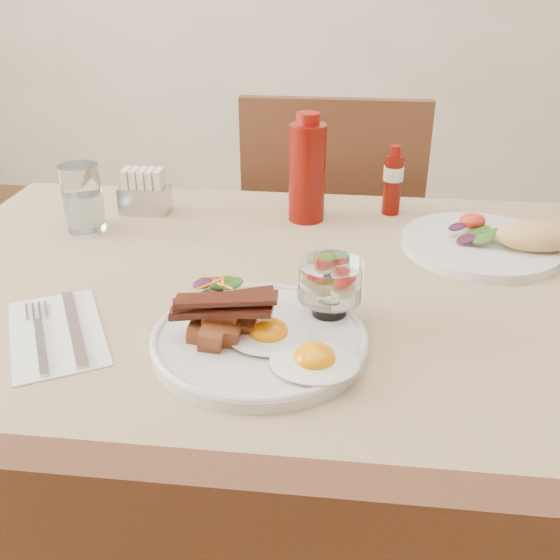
# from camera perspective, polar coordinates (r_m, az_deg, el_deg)

# --- Properties ---
(table) EXTENTS (1.33, 0.88, 0.75)m
(table) POSITION_cam_1_polar(r_m,az_deg,el_deg) (0.98, 3.35, -5.75)
(table) COLOR #562F1B
(table) RESTS_ON ground
(chair_far) EXTENTS (0.42, 0.42, 0.93)m
(chair_far) POSITION_cam_1_polar(r_m,az_deg,el_deg) (1.63, 4.67, 2.93)
(chair_far) COLOR #562F1B
(chair_far) RESTS_ON ground
(main_plate) EXTENTS (0.28, 0.28, 0.02)m
(main_plate) POSITION_cam_1_polar(r_m,az_deg,el_deg) (0.81, -1.90, -5.52)
(main_plate) COLOR silver
(main_plate) RESTS_ON table
(fried_eggs) EXTENTS (0.18, 0.15, 0.03)m
(fried_eggs) POSITION_cam_1_polar(r_m,az_deg,el_deg) (0.77, 1.00, -6.08)
(fried_eggs) COLOR silver
(fried_eggs) RESTS_ON main_plate
(bacon_potato_pile) EXTENTS (0.14, 0.08, 0.06)m
(bacon_potato_pile) POSITION_cam_1_polar(r_m,az_deg,el_deg) (0.79, -5.40, -3.53)
(bacon_potato_pile) COLOR brown
(bacon_potato_pile) RESTS_ON main_plate
(side_salad) EXTENTS (0.08, 0.08, 0.04)m
(side_salad) POSITION_cam_1_polar(r_m,az_deg,el_deg) (0.87, -5.57, -1.35)
(side_salad) COLOR #245416
(side_salad) RESTS_ON main_plate
(fruit_cup) EXTENTS (0.09, 0.09, 0.09)m
(fruit_cup) POSITION_cam_1_polar(r_m,az_deg,el_deg) (0.83, 4.62, -0.07)
(fruit_cup) COLOR white
(fruit_cup) RESTS_ON main_plate
(second_plate) EXTENTS (0.28, 0.27, 0.07)m
(second_plate) POSITION_cam_1_polar(r_m,az_deg,el_deg) (1.12, 18.94, 3.36)
(second_plate) COLOR silver
(second_plate) RESTS_ON table
(ketchup_bottle) EXTENTS (0.09, 0.09, 0.20)m
(ketchup_bottle) POSITION_cam_1_polar(r_m,az_deg,el_deg) (1.17, 2.49, 9.91)
(ketchup_bottle) COLOR #600B05
(ketchup_bottle) RESTS_ON table
(hot_sauce_bottle) EXTENTS (0.04, 0.04, 0.13)m
(hot_sauce_bottle) POSITION_cam_1_polar(r_m,az_deg,el_deg) (1.23, 10.28, 8.86)
(hot_sauce_bottle) COLOR #600B05
(hot_sauce_bottle) RESTS_ON table
(sugar_caddy) EXTENTS (0.10, 0.06, 0.09)m
(sugar_caddy) POSITION_cam_1_polar(r_m,az_deg,el_deg) (1.25, -12.27, 7.72)
(sugar_caddy) COLOR #B2B2B7
(sugar_caddy) RESTS_ON table
(water_glass) EXTENTS (0.07, 0.07, 0.12)m
(water_glass) POSITION_cam_1_polar(r_m,az_deg,el_deg) (1.19, -17.54, 6.81)
(water_glass) COLOR white
(water_glass) RESTS_ON table
(napkin_cutlery) EXTENTS (0.20, 0.24, 0.01)m
(napkin_cutlery) POSITION_cam_1_polar(r_m,az_deg,el_deg) (0.89, -19.64, -4.48)
(napkin_cutlery) COLOR silver
(napkin_cutlery) RESTS_ON table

